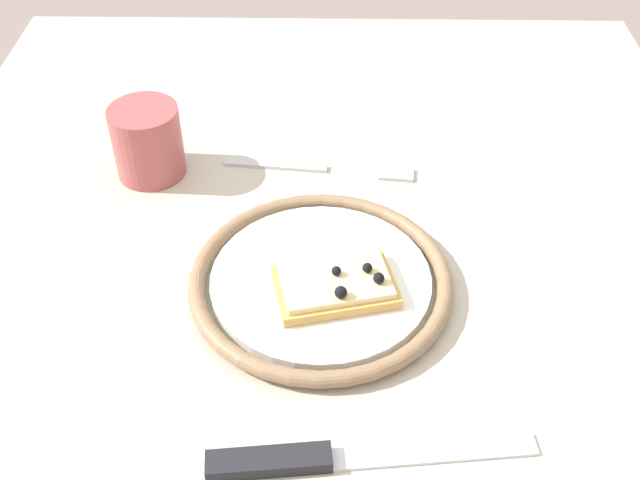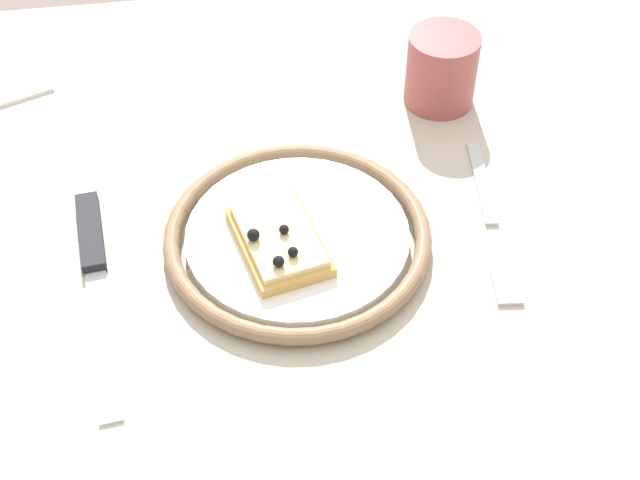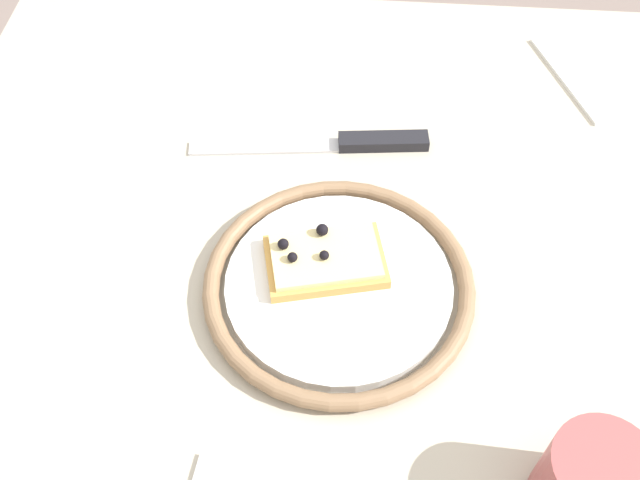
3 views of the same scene
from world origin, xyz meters
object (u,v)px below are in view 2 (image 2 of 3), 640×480
Objects in this scene: plate at (298,238)px; knife at (94,260)px; pizza_slice_near at (279,240)px; fork at (491,219)px; cup at (441,69)px; dining_table at (352,303)px.

plate reaches higher than knife.
fork is at bearing -175.14° from pizza_slice_near.
fork is at bearing -179.71° from knife.
knife is at bearing -5.26° from pizza_slice_near.
pizza_slice_near is 0.56× the size of fork.
knife is at bearing -1.10° from plate.
pizza_slice_near is at bearing 46.15° from cup.
plate is 3.05× the size of cup.
dining_table is at bearing 179.67° from knife.
pizza_slice_near reaches higher than dining_table.
knife is 3.15× the size of cup.
plate reaches higher than fork.
knife is (0.23, -0.00, 0.10)m from dining_table.
pizza_slice_near reaches higher than knife.
pizza_slice_near is (0.07, 0.01, 0.11)m from dining_table.
dining_table is 4.71× the size of fork.
fork is 0.18m from cup.
plate is (0.05, 0.00, 0.10)m from dining_table.
knife reaches higher than dining_table.
fork is (-0.35, -0.00, -0.00)m from knife.
plate is at bearing 47.22° from cup.
pizza_slice_near reaches higher than fork.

